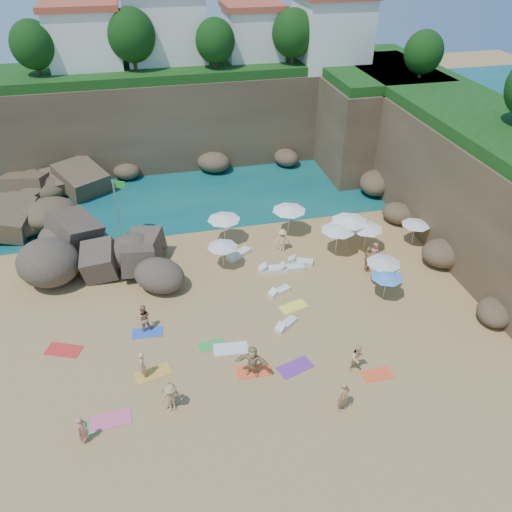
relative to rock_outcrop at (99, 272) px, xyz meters
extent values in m
plane|color=tan|center=(8.14, -6.35, 0.00)|extent=(120.00, 120.00, 0.00)
plane|color=#0C4751|center=(8.14, 23.65, 0.00)|extent=(120.00, 120.00, 0.00)
cube|color=brown|center=(10.14, 18.65, 4.00)|extent=(44.00, 8.00, 8.00)
cube|color=brown|center=(27.14, 1.65, 4.00)|extent=(8.00, 30.00, 8.00)
cube|color=brown|center=(25.14, 13.65, 4.00)|extent=(10.00, 12.00, 8.00)
cube|color=white|center=(0.14, 19.65, 10.75)|extent=(6.00, 5.00, 5.50)
cube|color=#B2472D|center=(0.14, 19.65, 13.75)|extent=(6.48, 5.40, 0.50)
cube|color=white|center=(7.14, 20.65, 11.25)|extent=(7.00, 6.00, 6.50)
cube|color=white|center=(15.14, 19.65, 10.50)|extent=(5.00, 5.00, 5.00)
cube|color=#B2472D|center=(15.14, 19.65, 13.25)|extent=(5.40, 5.40, 0.50)
cube|color=white|center=(22.14, 17.65, 11.00)|extent=(6.00, 6.00, 6.00)
sphere|color=#11380F|center=(-3.86, 17.65, 11.20)|extent=(3.60, 3.60, 3.60)
sphere|color=#11380F|center=(4.14, 17.65, 11.60)|extent=(4.05, 4.05, 4.05)
sphere|color=#11380F|center=(11.14, 16.65, 11.04)|extent=(3.42, 3.42, 3.42)
sphere|color=#11380F|center=(18.14, 16.65, 11.36)|extent=(3.78, 3.78, 3.78)
sphere|color=#11380F|center=(27.14, 9.65, 10.80)|extent=(3.15, 3.15, 3.15)
cylinder|color=white|center=(-8.36, 23.65, 3.00)|extent=(0.10, 0.10, 6.00)
cylinder|color=white|center=(-6.86, 23.65, 3.00)|extent=(0.10, 0.10, 6.00)
cylinder|color=silver|center=(1.54, 4.41, 2.30)|extent=(0.09, 0.09, 4.60)
cube|color=green|center=(1.99, 4.41, 4.22)|extent=(0.76, 0.34, 0.52)
cylinder|color=silver|center=(8.31, -1.25, 0.92)|extent=(0.05, 0.05, 1.84)
cone|color=silver|center=(8.31, -1.25, 1.79)|extent=(2.06, 2.06, 0.31)
cylinder|color=silver|center=(8.97, 1.85, 1.07)|extent=(0.06, 0.06, 2.14)
cone|color=white|center=(8.97, 1.85, 2.09)|extent=(2.40, 2.40, 0.37)
cylinder|color=silver|center=(13.86, 1.92, 1.12)|extent=(0.07, 0.07, 2.24)
cone|color=white|center=(13.86, 1.92, 2.18)|extent=(2.51, 2.51, 0.38)
cylinder|color=silver|center=(17.53, -0.72, 1.17)|extent=(0.07, 0.07, 2.34)
cone|color=white|center=(17.53, -0.72, 2.28)|extent=(2.62, 2.62, 0.40)
cylinder|color=silver|center=(22.34, -1.51, 0.91)|extent=(0.05, 0.05, 1.81)
cone|color=silver|center=(22.34, -1.51, 1.77)|extent=(2.03, 2.03, 0.31)
cylinder|color=silver|center=(16.42, -1.42, 1.08)|extent=(0.06, 0.06, 2.16)
cone|color=silver|center=(16.42, -1.42, 2.11)|extent=(2.42, 2.42, 0.37)
cylinder|color=silver|center=(18.53, -1.52, 1.02)|extent=(0.06, 0.06, 2.04)
cone|color=white|center=(18.53, -1.52, 1.99)|extent=(2.28, 2.28, 0.35)
cylinder|color=silver|center=(17.94, -5.58, 0.98)|extent=(0.06, 0.06, 1.96)
cone|color=silver|center=(17.94, -5.58, 1.91)|extent=(2.19, 2.19, 0.33)
cylinder|color=silver|center=(17.61, -6.82, 0.89)|extent=(0.05, 0.05, 1.79)
cone|color=#408BDC|center=(17.61, -6.82, 1.75)|extent=(2.01, 2.01, 0.31)
cylinder|color=silver|center=(17.92, -5.76, 0.90)|extent=(0.05, 0.05, 1.79)
cone|color=silver|center=(17.92, -5.76, 1.75)|extent=(2.01, 2.01, 0.31)
cube|color=silver|center=(9.59, -0.23, 0.15)|extent=(1.99, 1.62, 0.30)
cube|color=silver|center=(11.51, -2.56, 0.16)|extent=(2.07, 0.93, 0.31)
cube|color=silver|center=(12.71, -2.67, 0.14)|extent=(1.88, 0.68, 0.29)
cube|color=silver|center=(11.31, -4.91, 0.12)|extent=(1.62, 1.12, 0.24)
cube|color=silver|center=(13.61, -2.06, 0.13)|extent=(1.82, 1.20, 0.27)
cube|color=silver|center=(10.87, -8.02, 0.12)|extent=(1.59, 1.37, 0.25)
cube|color=#E25884|center=(0.86, -12.53, 0.02)|extent=(2.02, 1.13, 0.03)
cube|color=#FF5A28|center=(8.28, -11.03, 0.02)|extent=(1.93, 1.02, 0.03)
cube|color=green|center=(0.56, -12.57, 0.02)|extent=(1.97, 1.28, 0.03)
cube|color=gold|center=(3.03, -9.98, 0.02)|extent=(2.02, 1.31, 0.03)
cube|color=#712E95|center=(10.46, -11.27, 0.02)|extent=(2.08, 1.47, 0.03)
cube|color=red|center=(-1.72, -7.15, 0.02)|extent=(2.16, 1.64, 0.03)
cube|color=blue|center=(2.90, -6.77, 0.02)|extent=(1.82, 1.02, 0.03)
cube|color=#FF5328|center=(14.54, -12.73, 0.01)|extent=(1.66, 0.87, 0.03)
cube|color=green|center=(6.41, -8.60, 0.01)|extent=(1.63, 0.98, 0.03)
cube|color=#FFF843|center=(11.79, -6.44, 0.02)|extent=(1.87, 1.28, 0.03)
cube|color=silver|center=(7.36, -9.13, 0.02)|extent=(2.00, 1.14, 0.03)
imported|color=tan|center=(-0.23, -13.47, 0.83)|extent=(0.68, 0.72, 1.65)
imported|color=#AD7656|center=(2.79, -6.45, 0.88)|extent=(0.88, 0.70, 1.76)
imported|color=#EFB687|center=(12.79, -0.19, 0.87)|extent=(1.17, 0.62, 1.73)
imported|color=#A98354|center=(17.70, -3.92, 0.95)|extent=(0.62, 1.17, 1.91)
imported|color=#B66F5F|center=(18.68, -2.91, 0.73)|extent=(0.66, 0.81, 1.45)
imported|color=#AF6A57|center=(3.99, 0.60, 0.76)|extent=(1.46, 0.82, 1.52)
imported|color=tan|center=(2.55, -10.09, 0.83)|extent=(0.41, 0.61, 1.65)
imported|color=tan|center=(3.83, -12.54, 0.22)|extent=(1.12, 1.69, 0.44)
imported|color=tan|center=(3.81, -12.20, 0.18)|extent=(1.38, 1.71, 0.36)
imported|color=tan|center=(8.13, -11.20, 0.25)|extent=(2.37, 2.43, 0.50)
imported|color=tan|center=(11.89, -14.41, 0.22)|extent=(1.31, 1.95, 0.44)
imported|color=#E6B983|center=(13.58, -12.13, 0.31)|extent=(0.92, 1.71, 0.63)
camera|label=1|loc=(4.23, -28.95, 20.00)|focal=35.00mm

